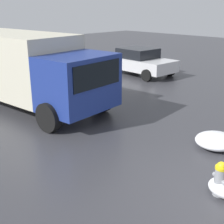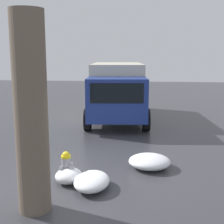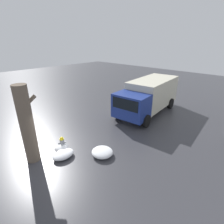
% 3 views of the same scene
% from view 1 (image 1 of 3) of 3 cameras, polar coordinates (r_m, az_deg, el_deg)
% --- Properties ---
extents(ground_plane, '(60.00, 60.00, 0.00)m').
position_cam_1_polar(ground_plane, '(6.83, 18.80, -14.13)').
color(ground_plane, '#38383D').
extents(fire_hydrant, '(0.41, 0.36, 0.74)m').
position_cam_1_polar(fire_hydrant, '(6.64, 19.18, -11.37)').
color(fire_hydrant, gray).
rests_on(fire_hydrant, ground_plane).
extents(delivery_truck, '(6.94, 3.21, 2.65)m').
position_cam_1_polar(delivery_truck, '(11.90, -15.44, 7.95)').
color(delivery_truck, navy).
rests_on(delivery_truck, ground_plane).
extents(parked_car, '(3.92, 2.20, 1.42)m').
position_cam_1_polar(parked_car, '(17.18, 5.07, 9.24)').
color(parked_car, silver).
rests_on(parked_car, ground_plane).
extents(snow_pile_by_tree, '(1.09, 1.15, 0.37)m').
position_cam_1_polar(snow_pile_by_tree, '(8.81, 18.53, -5.00)').
color(snow_pile_by_tree, white).
rests_on(snow_pile_by_tree, ground_plane).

